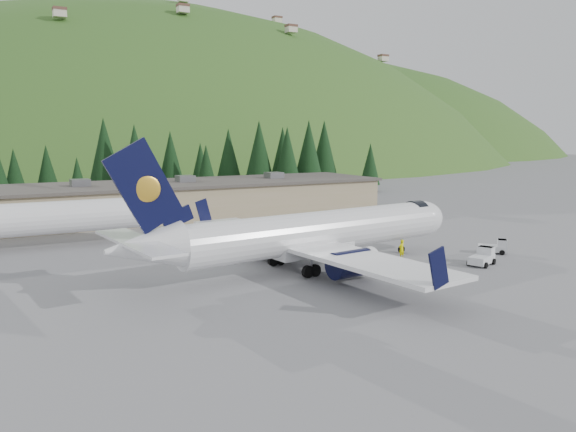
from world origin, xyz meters
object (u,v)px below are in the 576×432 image
at_px(airliner, 310,234).
at_px(baggage_tug_a, 483,257).
at_px(terminal_building, 153,200).
at_px(ramp_worker, 401,249).
at_px(baggage_tug_b, 495,247).
at_px(second_airliner, 6,220).

xyz_separation_m(airliner, baggage_tug_a, (15.01, -6.57, -2.47)).
xyz_separation_m(baggage_tug_a, terminal_building, (-18.98, 44.69, 1.90)).
xyz_separation_m(baggage_tug_a, ramp_worker, (-4.91, 5.83, 0.22)).
bearing_deg(terminal_building, airliner, -84.06).
bearing_deg(baggage_tug_b, ramp_worker, -149.00).
height_order(terminal_building, ramp_worker, terminal_building).
xyz_separation_m(second_airliner, terminal_building, (19.91, 16.00, -0.70)).
xyz_separation_m(baggage_tug_b, terminal_building, (-24.08, 41.69, 1.96)).
xyz_separation_m(baggage_tug_b, ramp_worker, (-10.02, 2.83, 0.27)).
bearing_deg(second_airliner, terminal_building, 38.78).
relative_size(airliner, baggage_tug_a, 10.71).
relative_size(airliner, terminal_building, 0.51).
xyz_separation_m(airliner, terminal_building, (-3.96, 38.11, -0.56)).
bearing_deg(baggage_tug_b, second_airliner, -163.49).
distance_m(baggage_tug_a, ramp_worker, 7.62).
xyz_separation_m(second_airliner, baggage_tug_b, (44.00, -25.69, -2.66)).
bearing_deg(baggage_tug_b, airliner, -143.29).
xyz_separation_m(terminal_building, ramp_worker, (14.07, -38.86, -1.68)).
bearing_deg(airliner, baggage_tug_a, -29.82).
distance_m(second_airliner, baggage_tug_b, 51.02).
bearing_deg(ramp_worker, baggage_tug_b, 154.33).
bearing_deg(ramp_worker, airliner, -14.10).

